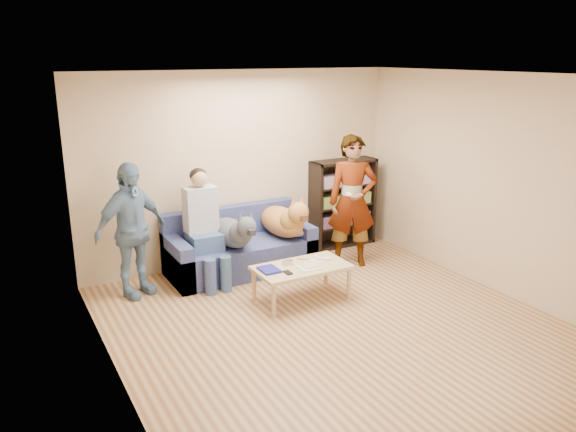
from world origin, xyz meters
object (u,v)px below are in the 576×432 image
sofa (239,250)px  person_seated (204,223)px  person_standing_right (352,201)px  dog_tan (285,220)px  bookshelf (342,201)px  coffee_table (302,270)px  notebook_blue (269,270)px  camera_silver (288,262)px  dog_gray (234,232)px  person_standing_left (131,231)px

sofa → person_seated: person_seated is taller
person_standing_right → sofa: (-1.45, 0.51, -0.61)m
sofa → dog_tan: dog_tan is taller
dog_tan → bookshelf: bookshelf is taller
coffee_table → sofa: bearing=102.5°
person_standing_right → coffee_table: person_standing_right is taller
notebook_blue → sofa: 1.17m
person_seated → dog_tan: bearing=-1.6°
camera_silver → dog_gray: 0.93m
sofa → notebook_blue: bearing=-96.7°
notebook_blue → coffee_table: bearing=-7.1°
sofa → person_seated: size_ratio=1.29×
camera_silver → dog_gray: bearing=109.7°
person_standing_right → notebook_blue: (-1.58, -0.64, -0.46)m
person_standing_left → person_seated: 0.90m
sofa → dog_gray: dog_gray is taller
dog_gray → dog_tan: size_ratio=1.05×
notebook_blue → sofa: size_ratio=0.14×
person_standing_right → sofa: 1.65m
sofa → coffee_table: sofa is taller
dog_gray → dog_tan: dog_tan is taller
person_standing_right → notebook_blue: 1.77m
notebook_blue → coffee_table: size_ratio=0.24×
dog_tan → notebook_blue: bearing=-126.9°
person_seated → bookshelf: person_seated is taller
camera_silver → dog_tan: (0.46, 0.92, 0.21)m
sofa → dog_gray: 0.44m
person_standing_left → sofa: bearing=-17.3°
notebook_blue → bookshelf: bearing=35.5°
sofa → dog_gray: bearing=-126.7°
person_standing_right → coffee_table: bearing=-123.2°
person_standing_left → person_seated: person_standing_left is taller
person_seated → dog_gray: (0.36, -0.09, -0.15)m
person_standing_right → dog_gray: bearing=-163.7°
person_standing_right → person_standing_left: 2.89m
camera_silver → dog_gray: size_ratio=0.09×
sofa → dog_tan: 0.73m
coffee_table → person_seated: bearing=126.2°
person_standing_right → dog_tan: bearing=-176.3°
dog_tan → coffee_table: dog_tan is taller
camera_silver → person_seated: size_ratio=0.07×
dog_gray → bookshelf: 2.01m
dog_tan → bookshelf: (1.19, 0.39, 0.03)m
coffee_table → person_standing_left: bearing=147.1°
sofa → bookshelf: size_ratio=1.46×
person_standing_left → dog_gray: 1.27m
camera_silver → dog_gray: dog_gray is taller
notebook_blue → camera_silver: camera_silver is taller
person_standing_right → camera_silver: (-1.30, -0.57, -0.45)m
coffee_table → bookshelf: (1.54, 1.43, 0.31)m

